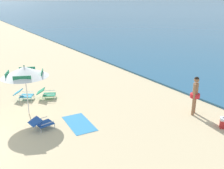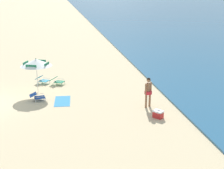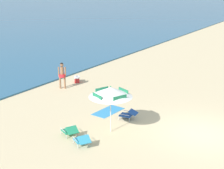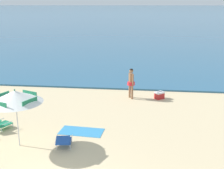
{
  "view_description": "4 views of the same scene",
  "coord_description": "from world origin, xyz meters",
  "views": [
    {
      "loc": [
        8.8,
        1.23,
        4.88
      ],
      "look_at": [
        -0.56,
        7.04,
        1.18
      ],
      "focal_mm": 41.76,
      "sensor_mm": 36.0,
      "label": 1
    },
    {
      "loc": [
        18.11,
        4.79,
        6.61
      ],
      "look_at": [
        -0.3,
        8.14,
        0.77
      ],
      "focal_mm": 51.87,
      "sensor_mm": 36.0,
      "label": 2
    },
    {
      "loc": [
        -14.08,
        -4.16,
        6.68
      ],
      "look_at": [
        1.53,
        5.86,
        0.98
      ],
      "focal_mm": 54.55,
      "sensor_mm": 36.0,
      "label": 3
    },
    {
      "loc": [
        2.6,
        -5.74,
        5.15
      ],
      "look_at": [
        1.02,
        7.21,
        1.49
      ],
      "focal_mm": 46.53,
      "sensor_mm": 36.0,
      "label": 4
    }
  ],
  "objects": [
    {
      "name": "beach_umbrella_striped_main",
      "position": [
        -2.04,
        3.64,
        1.92
      ],
      "size": [
        2.67,
        2.67,
        2.21
      ],
      "color": "silver",
      "rests_on": "ground"
    },
    {
      "name": "person_standing_near_shore",
      "position": [
        1.78,
        9.8,
        0.99
      ],
      "size": [
        0.42,
        0.45,
        1.7
      ],
      "color": "#8C6042",
      "rests_on": "ground"
    },
    {
      "name": "beach_towel",
      "position": [
        -0.01,
        5.12,
        0.01
      ],
      "size": [
        1.86,
        1.03,
        0.01
      ],
      "primitive_type": "cube",
      "rotation": [
        0.0,
        0.0,
        4.64
      ],
      "color": "#3384BC",
      "rests_on": "ground"
    },
    {
      "name": "ocean_water",
      "position": [
        0.0,
        411.34,
        0.05
      ],
      "size": [
        800.0,
        800.0,
        0.1
      ],
      "primitive_type": "cube",
      "color": "#285B7F",
      "rests_on": "ground"
    },
    {
      "name": "cooler_box",
      "position": [
        3.37,
        9.89,
        0.2
      ],
      "size": [
        0.6,
        0.58,
        0.43
      ],
      "color": "red",
      "rests_on": "ground"
    },
    {
      "name": "lounge_chair_beside_umbrella",
      "position": [
        -0.34,
        3.68,
        0.28
      ],
      "size": [
        0.67,
        0.95,
        0.51
      ],
      "color": "#1E4799",
      "rests_on": "ground"
    },
    {
      "name": "lounge_chair_facing_sea",
      "position": [
        -3.43,
        4.9,
        0.27
      ],
      "size": [
        0.87,
        1.03,
        0.52
      ],
      "color": "#1E7F56",
      "rests_on": "ground"
    }
  ]
}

